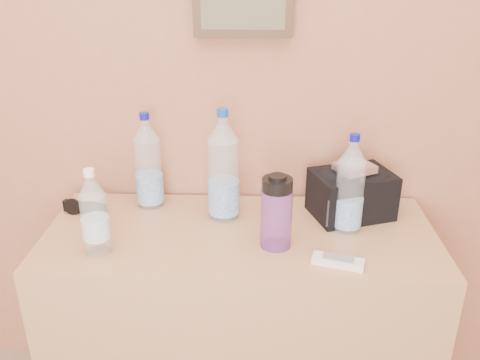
% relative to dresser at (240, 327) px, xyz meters
% --- Properties ---
extents(dresser, '(1.18, 0.49, 0.74)m').
position_rel_dresser_xyz_m(dresser, '(0.00, 0.00, 0.00)').
color(dresser, '#B08050').
rests_on(dresser, ground).
extents(pet_large_b, '(0.09, 0.09, 0.32)m').
position_rel_dresser_xyz_m(pet_large_b, '(-0.31, 0.17, 0.51)').
color(pet_large_b, silver).
rests_on(pet_large_b, dresser).
extents(pet_large_c, '(0.10, 0.10, 0.35)m').
position_rel_dresser_xyz_m(pet_large_c, '(-0.06, 0.10, 0.53)').
color(pet_large_c, white).
rests_on(pet_large_c, dresser).
extents(pet_large_d, '(0.08, 0.08, 0.30)m').
position_rel_dresser_xyz_m(pet_large_d, '(0.32, 0.03, 0.50)').
color(pet_large_d, '#A5BFD4').
rests_on(pet_large_d, dresser).
extents(pet_small, '(0.07, 0.07, 0.25)m').
position_rel_dresser_xyz_m(pet_small, '(-0.39, -0.13, 0.48)').
color(pet_small, silver).
rests_on(pet_small, dresser).
extents(nalgene_bottle, '(0.09, 0.09, 0.22)m').
position_rel_dresser_xyz_m(nalgene_bottle, '(0.10, -0.08, 0.48)').
color(nalgene_bottle, '#73389A').
rests_on(nalgene_bottle, dresser).
extents(sunglasses, '(0.15, 0.08, 0.04)m').
position_rel_dresser_xyz_m(sunglasses, '(-0.51, 0.10, 0.39)').
color(sunglasses, black).
rests_on(sunglasses, dresser).
extents(ac_remote, '(0.15, 0.08, 0.02)m').
position_rel_dresser_xyz_m(ac_remote, '(0.27, -0.17, 0.38)').
color(ac_remote, beige).
rests_on(ac_remote, dresser).
extents(toiletry_bag, '(0.28, 0.24, 0.16)m').
position_rel_dresser_xyz_m(toiletry_bag, '(0.35, 0.12, 0.45)').
color(toiletry_bag, black).
rests_on(toiletry_bag, dresser).
extents(foil_packet, '(0.14, 0.13, 0.02)m').
position_rel_dresser_xyz_m(foil_packet, '(0.34, 0.09, 0.54)').
color(foil_packet, silver).
rests_on(foil_packet, toiletry_bag).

